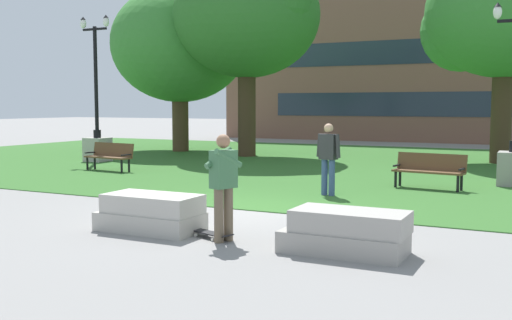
# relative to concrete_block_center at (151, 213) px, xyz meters

# --- Properties ---
(ground_plane) EXTENTS (140.00, 140.00, 0.00)m
(ground_plane) POSITION_rel_concrete_block_center_xyz_m (0.51, 2.50, -0.31)
(ground_plane) COLOR gray
(grass_lawn) EXTENTS (40.00, 20.00, 0.02)m
(grass_lawn) POSITION_rel_concrete_block_center_xyz_m (0.51, 12.50, -0.30)
(grass_lawn) COLOR #336628
(grass_lawn) RESTS_ON ground
(concrete_block_center) EXTENTS (1.80, 0.90, 0.64)m
(concrete_block_center) POSITION_rel_concrete_block_center_xyz_m (0.00, 0.00, 0.00)
(concrete_block_center) COLOR #B2ADA3
(concrete_block_center) RESTS_ON ground
(concrete_block_left) EXTENTS (1.83, 0.90, 0.64)m
(concrete_block_left) POSITION_rel_concrete_block_center_xyz_m (3.50, -0.01, 0.00)
(concrete_block_left) COLOR #9E9991
(concrete_block_left) RESTS_ON ground
(person_skateboarder) EXTENTS (0.46, 0.54, 1.71)m
(person_skateboarder) POSITION_rel_concrete_block_center_xyz_m (1.51, -0.14, 0.67)
(person_skateboarder) COLOR brown
(person_skateboarder) RESTS_ON ground
(skateboard) EXTENTS (1.03, 0.54, 0.14)m
(skateboard) POSITION_rel_concrete_block_center_xyz_m (1.18, -0.03, -0.22)
(skateboard) COLOR black
(skateboard) RESTS_ON ground
(park_bench_near_left) EXTENTS (1.85, 0.76, 0.90)m
(park_bench_near_left) POSITION_rel_concrete_block_center_xyz_m (3.34, 7.36, 0.23)
(park_bench_near_left) COLOR brown
(park_bench_near_left) RESTS_ON grass_lawn
(park_bench_near_right) EXTENTS (1.85, 0.75, 0.90)m
(park_bench_near_right) POSITION_rel_concrete_block_center_xyz_m (-6.84, 7.06, 0.23)
(park_bench_near_right) COLOR brown
(park_bench_near_right) RESTS_ON grass_lawn
(lamp_post_center) EXTENTS (1.32, 0.80, 5.47)m
(lamp_post_center) POSITION_rel_concrete_block_center_xyz_m (-9.40, 9.38, 0.81)
(lamp_post_center) COLOR #ADA89E
(lamp_post_center) RESTS_ON grass_lawn
(tree_near_left) EXTENTS (6.57, 6.25, 7.58)m
(tree_near_left) POSITION_rel_concrete_block_center_xyz_m (-9.45, 15.06, 4.56)
(tree_near_left) COLOR #4C3823
(tree_near_left) RESTS_ON grass_lawn
(tree_far_left) EXTENTS (5.93, 5.65, 7.93)m
(tree_far_left) POSITION_rel_concrete_block_center_xyz_m (4.35, 15.43, 5.15)
(tree_far_left) COLOR #42301E
(tree_far_left) RESTS_ON grass_lawn
(tree_far_right) EXTENTS (6.36, 6.05, 8.41)m
(tree_far_right) POSITION_rel_concrete_block_center_xyz_m (-5.44, 14.01, 5.46)
(tree_far_right) COLOR #42301E
(tree_far_right) RESTS_ON grass_lawn
(person_bystander_near_lawn) EXTENTS (0.67, 0.31, 1.71)m
(person_bystander_near_lawn) POSITION_rel_concrete_block_center_xyz_m (1.39, 5.12, 0.68)
(person_bystander_near_lawn) COLOR #384C7A
(person_bystander_near_lawn) RESTS_ON grass_lawn
(building_facade_distant) EXTENTS (30.22, 1.03, 10.11)m
(building_facade_distant) POSITION_rel_concrete_block_center_xyz_m (1.76, 26.99, 4.74)
(building_facade_distant) COLOR brown
(building_facade_distant) RESTS_ON ground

